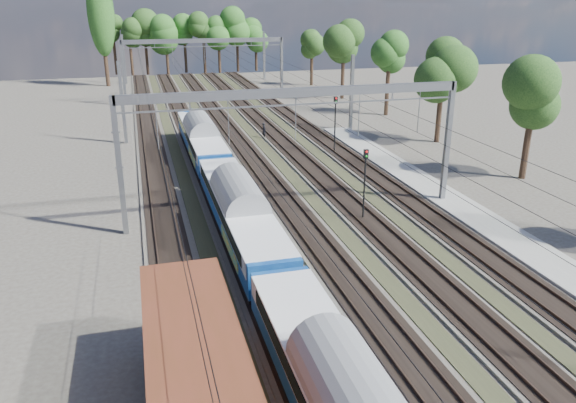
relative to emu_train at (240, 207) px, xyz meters
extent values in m
cube|color=#47423A|center=(-4.50, 18.41, -2.32)|extent=(3.00, 130.00, 0.15)
cube|color=black|center=(-4.50, 18.41, -2.22)|extent=(2.50, 130.00, 0.06)
cube|color=#473326|center=(-5.22, 18.41, -2.12)|extent=(0.08, 130.00, 0.14)
cube|color=#473326|center=(-3.78, 18.41, -2.12)|extent=(0.08, 130.00, 0.14)
cube|color=#47423A|center=(0.00, 18.41, -2.32)|extent=(3.00, 130.00, 0.15)
cube|color=black|center=(0.00, 18.41, -2.22)|extent=(2.50, 130.00, 0.06)
cube|color=#473326|center=(-0.72, 18.41, -2.12)|extent=(0.08, 130.00, 0.14)
cube|color=#473326|center=(0.72, 18.41, -2.12)|extent=(0.08, 130.00, 0.14)
cube|color=#47423A|center=(4.50, 18.41, -2.32)|extent=(3.00, 130.00, 0.15)
cube|color=black|center=(4.50, 18.41, -2.22)|extent=(2.50, 130.00, 0.06)
cube|color=#473326|center=(3.78, 18.41, -2.12)|extent=(0.08, 130.00, 0.14)
cube|color=#473326|center=(5.22, 18.41, -2.12)|extent=(0.08, 130.00, 0.14)
cube|color=#47423A|center=(9.00, 18.41, -2.32)|extent=(3.00, 130.00, 0.15)
cube|color=black|center=(9.00, 18.41, -2.22)|extent=(2.50, 130.00, 0.06)
cube|color=#473326|center=(8.28, 18.41, -2.12)|extent=(0.08, 130.00, 0.14)
cube|color=#473326|center=(9.72, 18.41, -2.12)|extent=(0.08, 130.00, 0.14)
cube|color=#47423A|center=(13.50, 18.41, -2.32)|extent=(3.00, 130.00, 0.15)
cube|color=black|center=(13.50, 18.41, -2.22)|extent=(2.50, 130.00, 0.06)
cube|color=#473326|center=(12.78, 18.41, -2.12)|extent=(0.08, 130.00, 0.14)
cube|color=#473326|center=(14.22, 18.41, -2.12)|extent=(0.08, 130.00, 0.14)
cube|color=#2E2D1E|center=(-2.25, 18.41, -2.37)|extent=(1.10, 130.00, 0.05)
cube|color=#2E2D1E|center=(2.25, 18.41, -2.37)|extent=(1.10, 130.00, 0.05)
cube|color=#2E2D1E|center=(6.75, 18.41, -2.37)|extent=(1.10, 130.00, 0.05)
cube|color=#2E2D1E|center=(11.25, 18.41, -2.37)|extent=(1.10, 130.00, 0.05)
cube|color=gray|center=(16.50, -6.59, -2.24)|extent=(3.00, 70.00, 0.30)
cube|color=slate|center=(-7.00, 3.41, 2.11)|extent=(0.35, 0.35, 9.00)
cube|color=slate|center=(16.00, 3.41, 2.11)|extent=(0.35, 0.35, 9.00)
cube|color=slate|center=(4.50, 3.41, 6.31)|extent=(23.00, 0.35, 0.60)
cube|color=slate|center=(-7.00, 51.41, 2.11)|extent=(0.35, 0.35, 9.00)
cube|color=slate|center=(16.00, 51.41, 2.11)|extent=(0.35, 0.35, 9.00)
cube|color=slate|center=(4.50, 51.41, 6.31)|extent=(23.00, 0.35, 0.60)
cube|color=slate|center=(-7.00, 28.41, 1.86)|extent=(0.35, 0.35, 8.50)
cube|color=slate|center=(-7.00, 73.41, 1.86)|extent=(0.35, 0.35, 8.50)
cube|color=slate|center=(18.30, 28.41, 1.86)|extent=(0.35, 0.35, 8.50)
cube|color=slate|center=(18.30, 73.41, 1.86)|extent=(0.35, 0.35, 8.50)
cylinder|color=black|center=(-4.50, 18.41, 3.11)|extent=(0.03, 130.00, 0.03)
cylinder|color=black|center=(-4.50, 18.41, 4.21)|extent=(0.03, 130.00, 0.03)
cylinder|color=black|center=(0.00, 18.41, 3.11)|extent=(0.03, 130.00, 0.03)
cylinder|color=black|center=(0.00, 18.41, 4.21)|extent=(0.03, 130.00, 0.03)
cylinder|color=black|center=(4.50, 18.41, 3.11)|extent=(0.03, 130.00, 0.03)
cylinder|color=black|center=(4.50, 18.41, 4.21)|extent=(0.03, 130.00, 0.03)
cylinder|color=black|center=(9.00, 18.41, 3.11)|extent=(0.03, 130.00, 0.03)
cylinder|color=black|center=(9.00, 18.41, 4.21)|extent=(0.03, 130.00, 0.03)
cylinder|color=black|center=(13.50, 18.41, 3.11)|extent=(0.03, 130.00, 0.03)
cylinder|color=black|center=(13.50, 18.41, 4.21)|extent=(0.03, 130.00, 0.03)
cylinder|color=black|center=(-8.81, 87.03, 1.26)|extent=(0.56, 0.56, 7.31)
sphere|color=#153C17|center=(-8.81, 87.03, 7.11)|extent=(4.03, 4.03, 4.03)
cylinder|color=black|center=(-6.32, 84.12, 0.68)|extent=(0.56, 0.56, 6.14)
sphere|color=#153C17|center=(-6.32, 84.12, 5.58)|extent=(4.80, 4.80, 4.80)
cylinder|color=black|center=(-2.46, 86.49, 0.42)|extent=(0.56, 0.56, 5.63)
sphere|color=#153C17|center=(-2.46, 86.49, 4.93)|extent=(5.11, 5.11, 5.11)
cylinder|color=black|center=(0.97, 83.41, 0.96)|extent=(0.56, 0.56, 6.71)
sphere|color=#153C17|center=(0.97, 83.41, 6.33)|extent=(4.46, 4.46, 4.46)
cylinder|color=black|center=(4.95, 83.48, 0.43)|extent=(0.56, 0.56, 5.65)
sphere|color=#153C17|center=(4.95, 83.48, 4.95)|extent=(5.23, 5.23, 5.23)
cylinder|color=black|center=(9.07, 87.17, 1.05)|extent=(0.56, 0.56, 6.88)
sphere|color=#153C17|center=(9.07, 87.17, 6.56)|extent=(4.20, 4.20, 4.20)
cylinder|color=black|center=(12.25, 87.00, 0.47)|extent=(0.56, 0.56, 5.72)
sphere|color=#153C17|center=(12.25, 87.00, 5.05)|extent=(5.12, 5.12, 5.12)
cylinder|color=black|center=(15.21, 85.39, 1.04)|extent=(0.56, 0.56, 6.87)
sphere|color=#153C17|center=(15.21, 85.39, 6.54)|extent=(5.16, 5.16, 5.16)
cylinder|color=black|center=(19.19, 85.84, 1.08)|extent=(0.56, 0.56, 6.95)
sphere|color=#153C17|center=(19.19, 85.84, 6.65)|extent=(4.08, 4.08, 4.08)
cylinder|color=black|center=(25.64, 5.45, 0.48)|extent=(0.56, 0.56, 5.75)
sphere|color=#153C17|center=(25.64, 5.45, 5.08)|extent=(3.43, 3.43, 3.43)
cylinder|color=black|center=(25.71, 18.51, 0.74)|extent=(0.56, 0.56, 6.27)
sphere|color=#153C17|center=(25.71, 18.51, 5.76)|extent=(3.83, 3.83, 3.83)
cylinder|color=black|center=(25.90, 34.41, 0.48)|extent=(0.56, 0.56, 5.74)
sphere|color=#153C17|center=(25.90, 34.41, 5.07)|extent=(4.12, 4.12, 4.12)
cylinder|color=black|center=(24.57, 48.58, 0.58)|extent=(0.56, 0.56, 5.94)
sphere|color=#153C17|center=(24.57, 48.58, 5.33)|extent=(4.14, 4.14, 4.14)
cylinder|color=black|center=(25.66, 61.53, 0.78)|extent=(0.56, 0.56, 6.34)
sphere|color=#153C17|center=(25.66, 61.53, 5.85)|extent=(3.52, 3.52, 3.52)
cylinder|color=black|center=(-10.00, 71.41, 5.61)|extent=(0.70, 0.70, 16.00)
ellipsoid|color=#24541C|center=(-10.00, 71.41, 9.61)|extent=(4.40, 4.40, 14.08)
cube|color=black|center=(0.00, -12.54, -1.87)|extent=(1.90, 2.86, 0.76)
cube|color=black|center=(0.00, -6.23, -1.87)|extent=(1.90, 2.86, 0.76)
cube|color=black|center=(0.00, 7.10, -1.87)|extent=(1.90, 2.86, 0.76)
cube|color=navy|center=(0.00, 0.44, -0.44)|extent=(2.67, 19.04, 1.81)
cube|color=silver|center=(0.00, 0.44, 0.04)|extent=(2.74, 18.28, 0.90)
cube|color=black|center=(1.38, 0.44, 0.04)|extent=(0.04, 16.18, 0.67)
cube|color=#FFB10D|center=(0.00, -3.75, -0.92)|extent=(2.76, 5.33, 0.67)
cylinder|color=gray|center=(0.00, 0.44, 0.46)|extent=(2.70, 19.04, 2.70)
cube|color=black|center=(0.00, 13.41, -1.87)|extent=(1.90, 2.86, 0.76)
cube|color=black|center=(0.00, 26.74, -1.87)|extent=(1.90, 2.86, 0.76)
cube|color=navy|center=(0.00, 20.08, -0.44)|extent=(2.67, 19.04, 1.81)
cube|color=silver|center=(0.00, 20.08, 0.04)|extent=(2.74, 18.28, 0.90)
cube|color=black|center=(1.38, 20.08, 0.04)|extent=(0.04, 16.18, 0.67)
cube|color=#FFB10D|center=(0.00, 15.89, -0.92)|extent=(2.76, 5.33, 0.67)
cylinder|color=gray|center=(0.00, 20.08, 0.46)|extent=(2.70, 19.04, 2.70)
cube|color=black|center=(-4.50, -12.66, -1.84)|extent=(2.20, 2.86, 0.77)
cube|color=#502915|center=(-4.50, -18.05, 1.68)|extent=(3.19, 15.40, 0.13)
imported|color=black|center=(7.60, 26.80, -1.54)|extent=(0.54, 0.70, 1.71)
cylinder|color=black|center=(8.85, 1.55, -0.18)|extent=(0.12, 0.12, 4.42)
cube|color=black|center=(8.85, 1.55, 2.34)|extent=(0.33, 0.23, 0.62)
sphere|color=red|center=(8.85, 1.44, 2.52)|extent=(0.14, 0.14, 0.14)
sphere|color=#0C9919|center=(8.85, 1.44, 2.21)|extent=(0.14, 0.14, 0.14)
cylinder|color=black|center=(12.82, 18.61, 0.08)|extent=(0.14, 0.14, 4.94)
cube|color=black|center=(12.82, 18.61, 2.89)|extent=(0.35, 0.23, 0.69)
sphere|color=red|center=(12.82, 18.48, 3.09)|extent=(0.16, 0.16, 0.16)
sphere|color=#0C9919|center=(12.82, 18.48, 2.74)|extent=(0.16, 0.16, 0.16)
camera|label=1|loc=(-5.62, -31.98, 12.15)|focal=35.00mm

